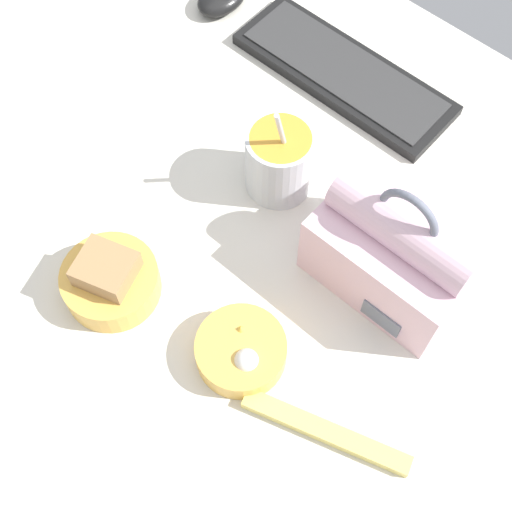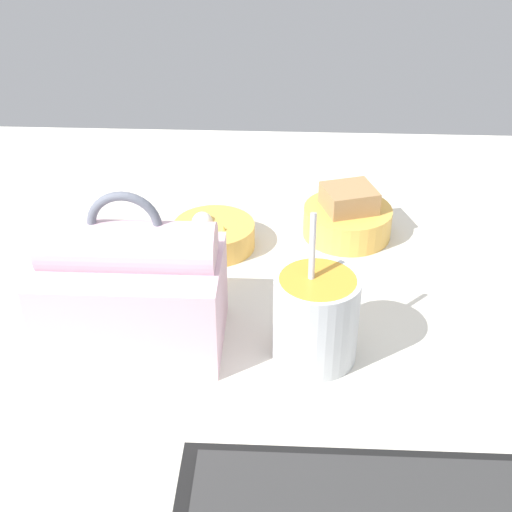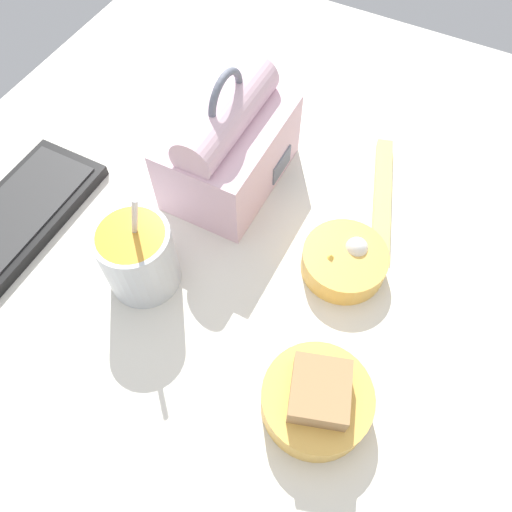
{
  "view_description": "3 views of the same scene",
  "coord_description": "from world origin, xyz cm",
  "px_view_note": "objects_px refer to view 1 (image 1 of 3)",
  "views": [
    {
      "loc": [
        33.97,
        -33.79,
        89.24
      ],
      "look_at": [
        5.27,
        -1.32,
        7.0
      ],
      "focal_mm": 50.0,
      "sensor_mm": 36.0,
      "label": 1
    },
    {
      "loc": [
        1.62,
        76.09,
        56.09
      ],
      "look_at": [
        5.27,
        -1.32,
        7.0
      ],
      "focal_mm": 50.0,
      "sensor_mm": 36.0,
      "label": 2
    },
    {
      "loc": [
        -24.84,
        -16.89,
        62.46
      ],
      "look_at": [
        5.27,
        -1.32,
        7.0
      ],
      "focal_mm": 35.0,
      "sensor_mm": 36.0,
      "label": 3
    }
  ],
  "objects_px": {
    "keyboard": "(344,73)",
    "soup_cup": "(280,160)",
    "bento_bowl_sandwich": "(110,280)",
    "lunch_bag": "(396,251)",
    "bento_bowl_snacks": "(241,350)",
    "chopstick_case": "(326,432)"
  },
  "relations": [
    {
      "from": "lunch_bag",
      "to": "bento_bowl_sandwich",
      "type": "height_order",
      "value": "lunch_bag"
    },
    {
      "from": "bento_bowl_snacks",
      "to": "chopstick_case",
      "type": "height_order",
      "value": "bento_bowl_snacks"
    },
    {
      "from": "bento_bowl_sandwich",
      "to": "soup_cup",
      "type": "bearing_deg",
      "value": 78.94
    },
    {
      "from": "soup_cup",
      "to": "bento_bowl_sandwich",
      "type": "bearing_deg",
      "value": -101.06
    },
    {
      "from": "keyboard",
      "to": "bento_bowl_snacks",
      "type": "distance_m",
      "value": 0.49
    },
    {
      "from": "keyboard",
      "to": "bento_bowl_snacks",
      "type": "xyz_separation_m",
      "value": [
        0.19,
        -0.46,
        0.01
      ]
    },
    {
      "from": "lunch_bag",
      "to": "soup_cup",
      "type": "bearing_deg",
      "value": 175.03
    },
    {
      "from": "lunch_bag",
      "to": "soup_cup",
      "type": "distance_m",
      "value": 0.21
    },
    {
      "from": "lunch_bag",
      "to": "bento_bowl_snacks",
      "type": "bearing_deg",
      "value": -108.34
    },
    {
      "from": "keyboard",
      "to": "bento_bowl_sandwich",
      "type": "xyz_separation_m",
      "value": [
        -0.0,
        -0.5,
        0.02
      ]
    },
    {
      "from": "keyboard",
      "to": "bento_bowl_sandwich",
      "type": "relative_size",
      "value": 2.82
    },
    {
      "from": "keyboard",
      "to": "lunch_bag",
      "type": "xyz_separation_m",
      "value": [
        0.26,
        -0.24,
        0.06
      ]
    },
    {
      "from": "soup_cup",
      "to": "chopstick_case",
      "type": "xyz_separation_m",
      "value": [
        0.28,
        -0.24,
        -0.05
      ]
    },
    {
      "from": "keyboard",
      "to": "bento_bowl_sandwich",
      "type": "bearing_deg",
      "value": -90.2
    },
    {
      "from": "lunch_bag",
      "to": "bento_bowl_sandwich",
      "type": "distance_m",
      "value": 0.37
    },
    {
      "from": "bento_bowl_sandwich",
      "to": "bento_bowl_snacks",
      "type": "bearing_deg",
      "value": 12.72
    },
    {
      "from": "soup_cup",
      "to": "bento_bowl_snacks",
      "type": "bearing_deg",
      "value": -59.45
    },
    {
      "from": "keyboard",
      "to": "soup_cup",
      "type": "distance_m",
      "value": 0.23
    },
    {
      "from": "keyboard",
      "to": "chopstick_case",
      "type": "height_order",
      "value": "keyboard"
    },
    {
      "from": "soup_cup",
      "to": "chopstick_case",
      "type": "relative_size",
      "value": 0.84
    },
    {
      "from": "lunch_bag",
      "to": "bento_bowl_snacks",
      "type": "distance_m",
      "value": 0.23
    },
    {
      "from": "bento_bowl_snacks",
      "to": "chopstick_case",
      "type": "relative_size",
      "value": 0.55
    }
  ]
}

